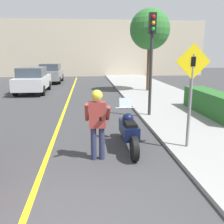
# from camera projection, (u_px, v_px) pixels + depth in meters

# --- Properties ---
(road_center_line) EXTENTS (0.12, 36.00, 0.01)m
(road_center_line) POSITION_uv_depth(u_px,v_px,m) (60.00, 123.00, 9.37)
(road_center_line) COLOR yellow
(road_center_line) RESTS_ON ground
(building_backdrop) EXTENTS (28.00, 1.20, 6.16)m
(building_backdrop) POSITION_uv_depth(u_px,v_px,m) (82.00, 48.00, 28.08)
(building_backdrop) COLOR beige
(building_backdrop) RESTS_ON ground
(motorcycle) EXTENTS (0.62, 2.32, 1.30)m
(motorcycle) POSITION_uv_depth(u_px,v_px,m) (129.00, 130.00, 6.86)
(motorcycle) COLOR black
(motorcycle) RESTS_ON ground
(person_biker) EXTENTS (0.59, 0.48, 1.74)m
(person_biker) POSITION_uv_depth(u_px,v_px,m) (97.00, 118.00, 5.97)
(person_biker) COLOR #282D4C
(person_biker) RESTS_ON ground
(crossing_sign) EXTENTS (0.91, 0.08, 2.72)m
(crossing_sign) POSITION_uv_depth(u_px,v_px,m) (191.00, 86.00, 6.42)
(crossing_sign) COLOR slate
(crossing_sign) RESTS_ON sidewalk_curb
(traffic_light) EXTENTS (0.26, 0.30, 3.96)m
(traffic_light) POSITION_uv_depth(u_px,v_px,m) (152.00, 46.00, 9.63)
(traffic_light) COLOR #2D2D30
(traffic_light) RESTS_ON sidewalk_curb
(hedge_row) EXTENTS (0.90, 3.97, 0.93)m
(hedge_row) POSITION_uv_depth(u_px,v_px,m) (213.00, 103.00, 10.24)
(hedge_row) COLOR #286028
(hedge_row) RESTS_ON sidewalk_curb
(street_tree) EXTENTS (2.60, 2.60, 5.28)m
(street_tree) POSITION_uv_depth(u_px,v_px,m) (150.00, 30.00, 16.11)
(street_tree) COLOR brown
(street_tree) RESTS_ON sidewalk_curb
(parked_car_silver) EXTENTS (1.88, 4.20, 1.68)m
(parked_car_silver) POSITION_uv_depth(u_px,v_px,m) (33.00, 80.00, 16.43)
(parked_car_silver) COLOR black
(parked_car_silver) RESTS_ON ground
(parked_car_grey) EXTENTS (1.88, 4.20, 1.68)m
(parked_car_grey) POSITION_uv_depth(u_px,v_px,m) (51.00, 73.00, 22.11)
(parked_car_grey) COLOR black
(parked_car_grey) RESTS_ON ground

